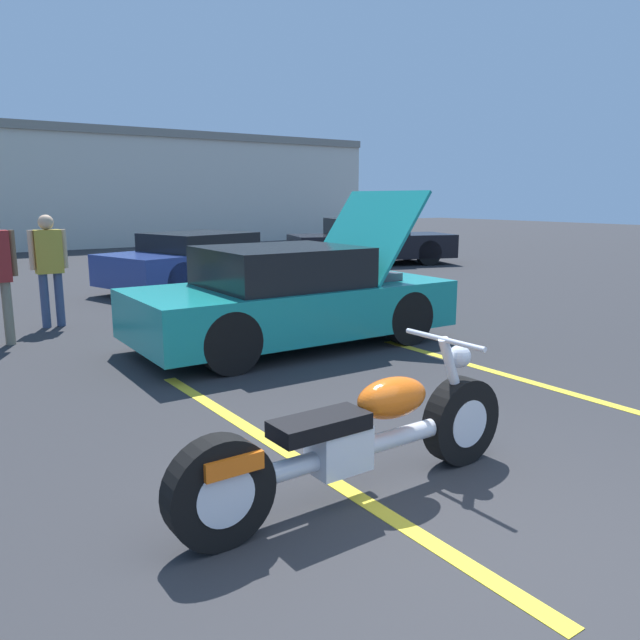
{
  "coord_description": "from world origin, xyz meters",
  "views": [
    {
      "loc": [
        -2.5,
        -1.62,
        1.86
      ],
      "look_at": [
        0.56,
        2.79,
        0.8
      ],
      "focal_mm": 35.0,
      "sensor_mm": 36.0,
      "label": 1
    }
  ],
  "objects_px": {
    "parked_car_mid_row": "(205,261)",
    "parked_car_right_row": "(370,242)",
    "spectator_midground": "(49,261)",
    "show_car_hood_open": "(293,298)",
    "motorcycle": "(356,440)"
  },
  "relations": [
    {
      "from": "spectator_midground",
      "to": "parked_car_mid_row",
      "type": "bearing_deg",
      "value": 33.96
    },
    {
      "from": "motorcycle",
      "to": "parked_car_mid_row",
      "type": "xyz_separation_m",
      "value": [
        3.1,
        9.03,
        0.19
      ]
    },
    {
      "from": "spectator_midground",
      "to": "parked_car_right_row",
      "type": "bearing_deg",
      "value": 23.74
    },
    {
      "from": "show_car_hood_open",
      "to": "parked_car_mid_row",
      "type": "relative_size",
      "value": 0.89
    },
    {
      "from": "show_car_hood_open",
      "to": "parked_car_right_row",
      "type": "relative_size",
      "value": 0.84
    },
    {
      "from": "parked_car_right_row",
      "to": "show_car_hood_open",
      "type": "bearing_deg",
      "value": -115.97
    },
    {
      "from": "motorcycle",
      "to": "parked_car_right_row",
      "type": "bearing_deg",
      "value": 49.85
    },
    {
      "from": "show_car_hood_open",
      "to": "parked_car_right_row",
      "type": "height_order",
      "value": "show_car_hood_open"
    },
    {
      "from": "motorcycle",
      "to": "parked_car_mid_row",
      "type": "height_order",
      "value": "parked_car_mid_row"
    },
    {
      "from": "show_car_hood_open",
      "to": "parked_car_right_row",
      "type": "bearing_deg",
      "value": 46.2
    },
    {
      "from": "motorcycle",
      "to": "spectator_midground",
      "type": "height_order",
      "value": "spectator_midground"
    },
    {
      "from": "parked_car_mid_row",
      "to": "parked_car_right_row",
      "type": "height_order",
      "value": "parked_car_right_row"
    },
    {
      "from": "show_car_hood_open",
      "to": "motorcycle",
      "type": "bearing_deg",
      "value": -115.8
    },
    {
      "from": "show_car_hood_open",
      "to": "parked_car_right_row",
      "type": "distance_m",
      "value": 9.97
    },
    {
      "from": "motorcycle",
      "to": "show_car_hood_open",
      "type": "relative_size",
      "value": 0.62
    }
  ]
}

